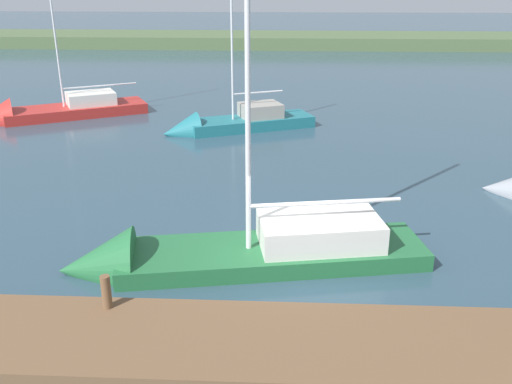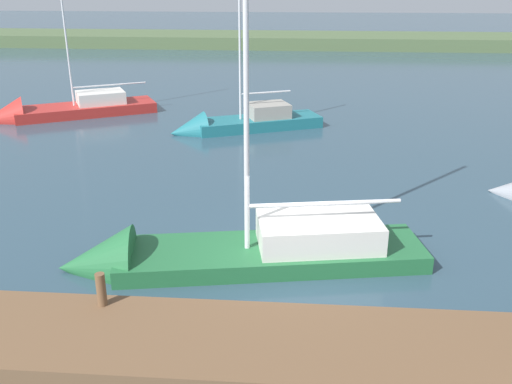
{
  "view_description": "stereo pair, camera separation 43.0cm",
  "coord_description": "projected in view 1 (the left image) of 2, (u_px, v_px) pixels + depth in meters",
  "views": [
    {
      "loc": [
        0.38,
        13.22,
        7.31
      ],
      "look_at": [
        1.1,
        -1.41,
        1.57
      ],
      "focal_mm": 39.66,
      "sensor_mm": 36.0,
      "label": 1
    },
    {
      "loc": [
        -0.05,
        13.2,
        7.31
      ],
      "look_at": [
        1.1,
        -1.41,
        1.57
      ],
      "focal_mm": 39.66,
      "sensor_mm": 36.0,
      "label": 2
    }
  ],
  "objects": [
    {
      "name": "mooring_post_near",
      "position": [
        106.0,
        292.0,
        11.74
      ],
      "size": [
        0.2,
        0.2,
        0.74
      ],
      "primitive_type": "cylinder",
      "color": "brown",
      "rests_on": "dock_pier"
    },
    {
      "name": "sailboat_inner_slip",
      "position": [
        221.0,
        256.0,
        14.98
      ],
      "size": [
        9.87,
        3.78,
        11.35
      ],
      "rotation": [
        0.0,
        0.0,
        0.17
      ],
      "color": "#236638",
      "rests_on": "ground_plane"
    },
    {
      "name": "far_shoreline",
      "position": [
        288.0,
        46.0,
        59.17
      ],
      "size": [
        180.0,
        8.0,
        2.4
      ],
      "primitive_type": "cube",
      "color": "#4C603D",
      "rests_on": "ground_plane"
    },
    {
      "name": "dock_pier",
      "position": [
        298.0,
        354.0,
        10.99
      ],
      "size": [
        26.62,
        2.57,
        0.72
      ],
      "primitive_type": "cube",
      "color": "brown",
      "rests_on": "ground_plane"
    },
    {
      "name": "sailboat_mid_channel",
      "position": [
        47.0,
        115.0,
        29.99
      ],
      "size": [
        8.92,
        6.15,
        10.63
      ],
      "rotation": [
        0.0,
        0.0,
        0.49
      ],
      "color": "#B22823",
      "rests_on": "ground_plane"
    },
    {
      "name": "sailboat_behind_pier",
      "position": [
        230.0,
        126.0,
        27.76
      ],
      "size": [
        7.64,
        4.62,
        8.02
      ],
      "rotation": [
        0.0,
        0.0,
        0.4
      ],
      "color": "#1E6B75",
      "rests_on": "ground_plane"
    },
    {
      "name": "ground_plane",
      "position": [
        295.0,
        267.0,
        14.95
      ],
      "size": [
        200.0,
        200.0,
        0.0
      ],
      "primitive_type": "plane",
      "color": "#2D4756"
    }
  ]
}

